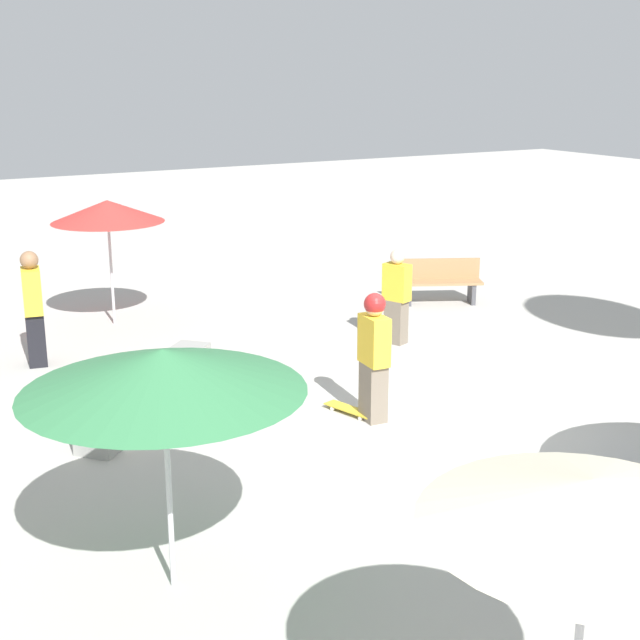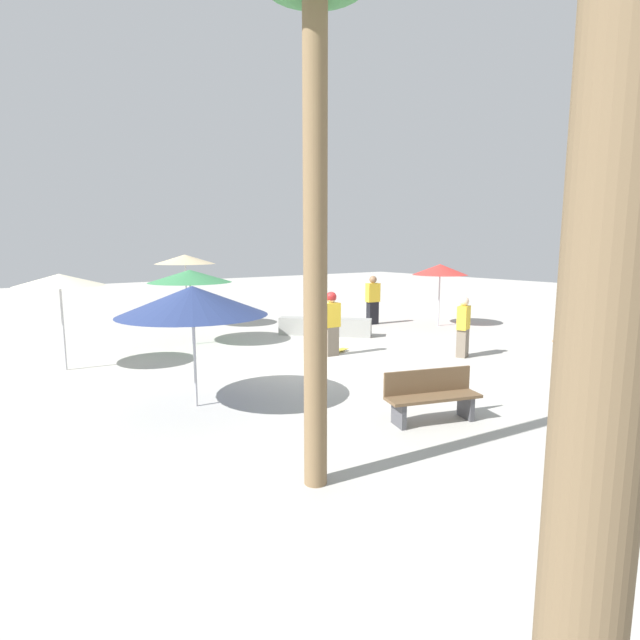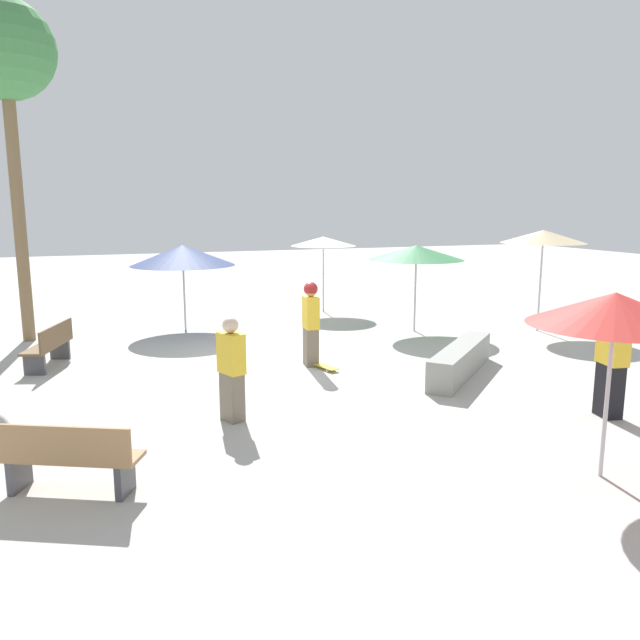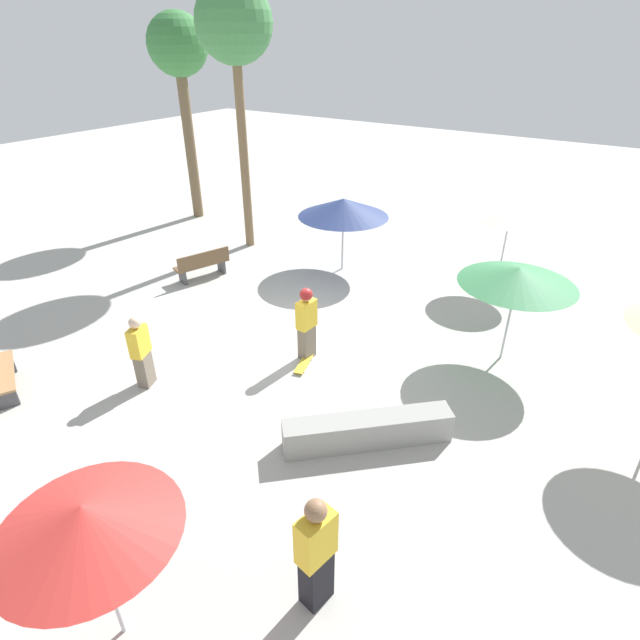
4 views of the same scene
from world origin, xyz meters
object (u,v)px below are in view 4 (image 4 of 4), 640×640
object	(u,v)px
skater_main	(307,321)
bystander_watching	(141,352)
shade_umbrella_navy	(343,208)
shade_umbrella_green	(518,276)
concrete_ledge	(368,430)
shade_umbrella_cream	(510,215)
palm_tree_left	(234,29)
bench_far	(202,265)
shade_umbrella_red	(85,519)
bystander_far	(316,553)
skateboard	(304,363)
palm_tree_far_back	(179,54)

from	to	relation	value
skater_main	bystander_watching	distance (m)	3.42
shade_umbrella_navy	shade_umbrella_green	xyz separation A→B (m)	(5.47, -2.16, 0.08)
concrete_ledge	shade_umbrella_cream	world-z (taller)	shade_umbrella_cream
bystander_watching	shade_umbrella_navy	bearing A→B (deg)	155.76
palm_tree_left	bench_far	bearing A→B (deg)	-77.48
skater_main	shade_umbrella_green	xyz separation A→B (m)	(3.62, 2.36, 1.09)
palm_tree_left	shade_umbrella_green	bearing A→B (deg)	-13.24
shade_umbrella_red	bench_far	bearing A→B (deg)	129.68
concrete_ledge	shade_umbrella_red	distance (m)	4.85
concrete_ledge	bystander_watching	distance (m)	4.74
shade_umbrella_green	palm_tree_left	bearing A→B (deg)	166.76
shade_umbrella_red	bystander_watching	bearing A→B (deg)	137.27
shade_umbrella_cream	bench_far	bearing A→B (deg)	-150.13
shade_umbrella_green	bystander_far	xyz separation A→B (m)	(-0.37, -6.80, -1.11)
bystander_watching	bystander_far	world-z (taller)	bystander_far
shade_umbrella_navy	bench_far	bearing A→B (deg)	-137.17
skater_main	skateboard	distance (m)	0.92
skater_main	shade_umbrella_red	world-z (taller)	shade_umbrella_red
concrete_ledge	shade_umbrella_red	size ratio (longest dim) A/B	1.12
concrete_ledge	shade_umbrella_navy	world-z (taller)	shade_umbrella_navy
skater_main	bystander_far	world-z (taller)	bystander_far
bench_far	shade_umbrella_red	world-z (taller)	shade_umbrella_red
shade_umbrella_red	shade_umbrella_cream	bearing A→B (deg)	85.61
shade_umbrella_cream	skater_main	bearing A→B (deg)	-112.60
shade_umbrella_green	shade_umbrella_cream	size ratio (longest dim) A/B	1.06
bench_far	shade_umbrella_cream	size ratio (longest dim) A/B	0.74
shade_umbrella_red	shade_umbrella_green	size ratio (longest dim) A/B	0.93
skater_main	bystander_watching	world-z (taller)	skater_main
palm_tree_left	bystander_watching	xyz separation A→B (m)	(3.36, -7.16, -5.60)
bench_far	bystander_watching	distance (m)	5.14
skateboard	shade_umbrella_navy	bearing A→B (deg)	-173.78
bystander_watching	shade_umbrella_cream	bearing A→B (deg)	129.90
bystander_watching	skateboard	bearing A→B (deg)	113.51
skateboard	bystander_far	distance (m)	5.23
bench_far	shade_umbrella_cream	xyz separation A→B (m)	(7.36, 4.23, 1.68)
concrete_ledge	bystander_watching	xyz separation A→B (m)	(-4.60, -1.01, 0.50)
skateboard	shade_umbrella_green	xyz separation A→B (m)	(3.48, 2.68, 1.94)
shade_umbrella_cream	bystander_far	size ratio (longest dim) A/B	1.26
concrete_ledge	shade_umbrella_green	world-z (taller)	shade_umbrella_green
skateboard	shade_umbrella_green	size ratio (longest dim) A/B	0.35
shade_umbrella_red	palm_tree_far_back	xyz separation A→B (m)	(-10.81, 11.83, 3.65)
shade_umbrella_navy	palm_tree_far_back	bearing A→B (deg)	170.51
palm_tree_far_back	bystander_far	distance (m)	16.84
skateboard	concrete_ledge	xyz separation A→B (m)	(2.29, -1.31, 0.23)
palm_tree_left	bystander_far	world-z (taller)	palm_tree_left
shade_umbrella_cream	palm_tree_left	size ratio (longest dim) A/B	0.29
concrete_ledge	palm_tree_left	world-z (taller)	palm_tree_left
bystander_far	bench_far	bearing A→B (deg)	63.62
shade_umbrella_navy	skateboard	bearing A→B (deg)	-67.59
skater_main	shade_umbrella_cream	world-z (taller)	shade_umbrella_cream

